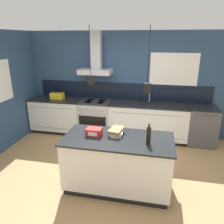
# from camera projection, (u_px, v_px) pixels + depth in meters

# --- Properties ---
(ground_plane) EXTENTS (16.00, 16.00, 0.00)m
(ground_plane) POSITION_uv_depth(u_px,v_px,m) (104.00, 173.00, 4.13)
(ground_plane) COLOR #A87F51
(ground_plane) RESTS_ON ground
(wall_back) EXTENTS (5.60, 2.43, 2.60)m
(wall_back) POSITION_uv_depth(u_px,v_px,m) (121.00, 82.00, 5.55)
(wall_back) COLOR navy
(wall_back) RESTS_ON ground_plane
(wall_left) EXTENTS (0.08, 3.80, 2.60)m
(wall_left) POSITION_uv_depth(u_px,v_px,m) (4.00, 91.00, 4.82)
(wall_left) COLOR navy
(wall_left) RESTS_ON ground_plane
(counter_run_left) EXTENTS (1.36, 0.64, 0.91)m
(counter_run_left) POSITION_uv_depth(u_px,v_px,m) (58.00, 115.00, 5.87)
(counter_run_left) COLOR black
(counter_run_left) RESTS_ON ground_plane
(counter_run_sink) EXTENTS (1.90, 0.64, 1.29)m
(counter_run_sink) POSITION_uv_depth(u_px,v_px,m) (148.00, 121.00, 5.41)
(counter_run_sink) COLOR black
(counter_run_sink) RESTS_ON ground_plane
(oven_range) EXTENTS (0.79, 0.66, 0.91)m
(oven_range) POSITION_uv_depth(u_px,v_px,m) (96.00, 118.00, 5.66)
(oven_range) COLOR #B5B5BA
(oven_range) RESTS_ON ground_plane
(dishwasher) EXTENTS (0.64, 0.65, 0.91)m
(dishwasher) POSITION_uv_depth(u_px,v_px,m) (202.00, 126.00, 5.16)
(dishwasher) COLOR #4C4C51
(dishwasher) RESTS_ON ground_plane
(kitchen_island) EXTENTS (1.77, 0.87, 0.91)m
(kitchen_island) POSITION_uv_depth(u_px,v_px,m) (118.00, 163.00, 3.63)
(kitchen_island) COLOR black
(kitchen_island) RESTS_ON ground_plane
(bottle_on_island) EXTENTS (0.07, 0.07, 0.33)m
(bottle_on_island) POSITION_uv_depth(u_px,v_px,m) (149.00, 135.00, 3.25)
(bottle_on_island) COLOR black
(bottle_on_island) RESTS_ON kitchen_island
(book_stack) EXTENTS (0.25, 0.34, 0.11)m
(book_stack) POSITION_uv_depth(u_px,v_px,m) (117.00, 131.00, 3.60)
(book_stack) COLOR beige
(book_stack) RESTS_ON kitchen_island
(red_supply_box) EXTENTS (0.25, 0.18, 0.12)m
(red_supply_box) POSITION_uv_depth(u_px,v_px,m) (94.00, 132.00, 3.56)
(red_supply_box) COLOR red
(red_supply_box) RESTS_ON kitchen_island
(yellow_toolbox) EXTENTS (0.34, 0.18, 0.19)m
(yellow_toolbox) POSITION_uv_depth(u_px,v_px,m) (57.00, 96.00, 5.69)
(yellow_toolbox) COLOR gold
(yellow_toolbox) RESTS_ON counter_run_left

